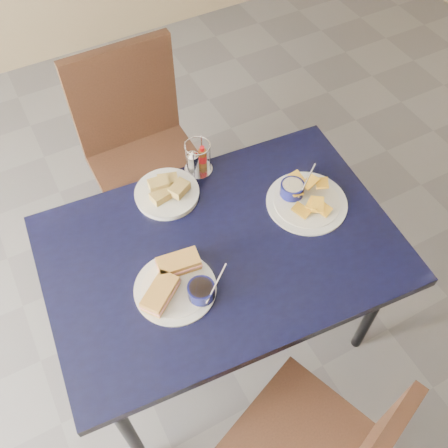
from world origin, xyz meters
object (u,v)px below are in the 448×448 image
bread_basket (167,192)px  condiment_caddy (197,160)px  chair_far (139,143)px  plantain_plate (303,198)px  dining_table (222,257)px  sandwich_plate (178,284)px

bread_basket → condiment_caddy: bearing=22.6°
chair_far → condiment_caddy: 0.48m
plantain_plate → condiment_caddy: bearing=130.5°
dining_table → condiment_caddy: bearing=76.8°
dining_table → plantain_plate: size_ratio=4.26×
chair_far → plantain_plate: (0.38, -0.74, 0.19)m
chair_far → bread_basket: size_ratio=4.26×
dining_table → sandwich_plate: (-0.20, -0.07, 0.09)m
chair_far → plantain_plate: chair_far is taller
plantain_plate → bread_basket: size_ratio=1.27×
sandwich_plate → plantain_plate: size_ratio=1.00×
dining_table → chair_far: bearing=91.0°
sandwich_plate → condiment_caddy: bearing=56.9°
plantain_plate → bread_basket: plantain_plate is taller
chair_far → dining_table: bearing=-89.0°
bread_basket → chair_far: bearing=83.1°
sandwich_plate → condiment_caddy: 0.53m
dining_table → condiment_caddy: size_ratio=9.47×
dining_table → plantain_plate: plantain_plate is taller
chair_far → sandwich_plate: (-0.19, -0.86, 0.19)m
sandwich_plate → condiment_caddy: (0.29, 0.44, 0.03)m
plantain_plate → condiment_caddy: (-0.28, 0.32, 0.04)m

